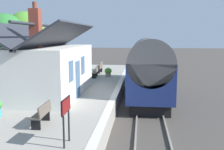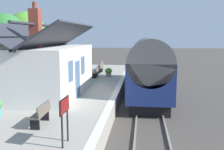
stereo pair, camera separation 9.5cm
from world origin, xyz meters
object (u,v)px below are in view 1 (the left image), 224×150
planter_corner_building (69,73)px  station_building (45,69)px  bench_mid_platform (42,114)px  tree_behind_building (6,33)px  station_sign_board (66,109)px  planter_bench_left (64,69)px  train (149,69)px  bench_near_building (100,66)px  planter_edge_near (108,72)px  tree_far_right (26,35)px  bench_platform_end (100,68)px  bench_by_lamp (95,72)px

planter_corner_building → station_building: bearing=-179.3°
bench_mid_platform → tree_behind_building: tree_behind_building is taller
station_sign_board → planter_bench_left: bearing=16.9°
train → bench_near_building: (8.30, 4.69, -0.79)m
bench_mid_platform → station_sign_board: (-1.75, -1.49, 0.71)m
planter_edge_near → station_sign_board: size_ratio=0.54×
tree_far_right → bench_mid_platform: bearing=-154.3°
bench_mid_platform → tree_behind_building: 14.94m
station_sign_board → tree_behind_building: (14.04, 9.33, 2.53)m
planter_corner_building → bench_mid_platform: bearing=-169.9°
bench_platform_end → bench_by_lamp: bearing=-178.7°
bench_platform_end → planter_bench_left: 3.58m
station_sign_board → bench_platform_end: bearing=5.2°
bench_mid_platform → bench_platform_end: size_ratio=1.00×
planter_edge_near → planter_corner_building: bearing=114.8°
bench_near_building → tree_behind_building: bearing=121.0°
bench_by_lamp → planter_edge_near: (0.45, -1.03, -0.05)m
bench_by_lamp → tree_behind_building: size_ratio=0.22×
train → bench_near_building: train is taller
station_sign_board → tree_far_right: (18.71, 9.64, 2.38)m
bench_near_building → planter_bench_left: size_ratio=1.57×
bench_platform_end → planter_bench_left: bench_platform_end is taller
bench_near_building → tree_behind_building: 9.39m
planter_corner_building → bench_platform_end: bearing=-28.1°
train → bench_platform_end: 7.82m
bench_mid_platform → planter_edge_near: 12.69m
station_building → tree_behind_building: 9.18m
station_sign_board → tree_behind_building: bearing=33.6°
bench_by_lamp → planter_edge_near: bench_by_lamp is taller
planter_bench_left → planter_edge_near: bearing=-117.4°
station_building → bench_platform_end: 9.56m
bench_platform_end → tree_behind_building: size_ratio=0.22×
bench_by_lamp → tree_behind_building: tree_behind_building is taller
bench_mid_platform → bench_near_building: 16.84m
planter_edge_near → tree_behind_building: 9.50m
bench_platform_end → bench_near_building: 1.93m
bench_platform_end → tree_behind_building: 8.86m
planter_corner_building → station_sign_board: (-12.98, -3.50, 0.73)m
bench_mid_platform → bench_by_lamp: bearing=-0.1°
bench_mid_platform → tree_far_right: (16.96, 8.15, 3.09)m
bench_mid_platform → planter_bench_left: 15.49m
tree_behind_building → tree_far_right: 4.69m
train → station_building: bearing=114.7°
bench_by_lamp → tree_far_right: 9.96m
bench_by_lamp → tree_far_right: size_ratio=0.20×
bench_platform_end → planter_corner_building: bench_platform_end is taller
planter_bench_left → station_sign_board: size_ratio=0.57×
bench_mid_platform → planter_bench_left: bearing=13.5°
planter_edge_near → tree_far_right: (4.32, 9.21, 3.15)m
station_building → planter_bench_left: bearing=10.0°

